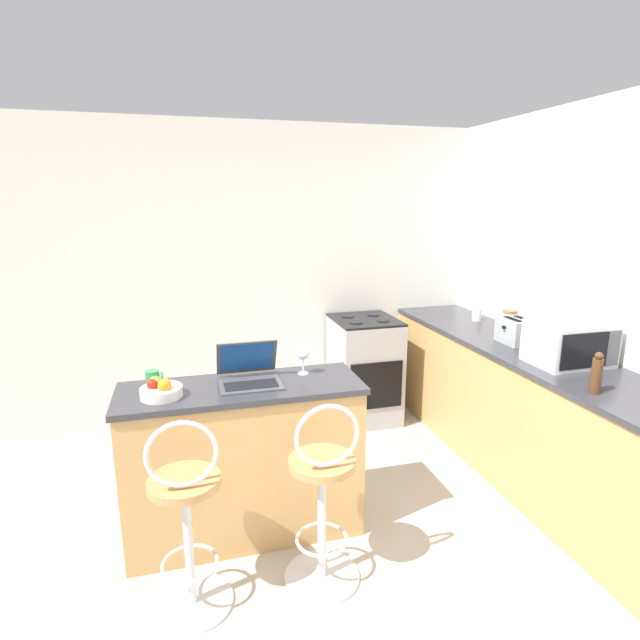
{
  "coord_description": "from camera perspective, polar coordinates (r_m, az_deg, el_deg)",
  "views": [
    {
      "loc": [
        -0.6,
        -1.82,
        1.96
      ],
      "look_at": [
        0.42,
        1.85,
        1.04
      ],
      "focal_mm": 28.0,
      "sensor_mm": 36.0,
      "label": 1
    }
  ],
  "objects": [
    {
      "name": "bar_stool_far",
      "position": [
        2.68,
        0.32,
        -19.72
      ],
      "size": [
        0.4,
        0.4,
        1.03
      ],
      "color": "silver",
      "rests_on": "ground_plane"
    },
    {
      "name": "mug_green",
      "position": [
        2.94,
        -18.5,
        -6.4
      ],
      "size": [
        0.09,
        0.07,
        0.1
      ],
      "color": "#338447",
      "rests_on": "breakfast_bar"
    },
    {
      "name": "wine_glass_short",
      "position": [
        2.98,
        -1.96,
        -3.91
      ],
      "size": [
        0.08,
        0.08,
        0.17
      ],
      "color": "silver",
      "rests_on": "breakfast_bar"
    },
    {
      "name": "mug_white",
      "position": [
        4.53,
        17.52,
        0.61
      ],
      "size": [
        0.09,
        0.08,
        0.1
      ],
      "color": "white",
      "rests_on": "counter_right"
    },
    {
      "name": "counter_right",
      "position": [
        3.94,
        22.23,
        -9.66
      ],
      "size": [
        0.65,
        3.04,
        0.94
      ],
      "color": "tan",
      "rests_on": "ground_plane"
    },
    {
      "name": "pepper_mill",
      "position": [
        3.07,
        29.05,
        -5.42
      ],
      "size": [
        0.06,
        0.06,
        0.23
      ],
      "color": "#4C2D19",
      "rests_on": "counter_right"
    },
    {
      "name": "fruit_bowl",
      "position": [
        2.8,
        -17.76,
        -7.62
      ],
      "size": [
        0.22,
        0.22,
        0.11
      ],
      "color": "silver",
      "rests_on": "breakfast_bar"
    },
    {
      "name": "storage_jar",
      "position": [
        4.17,
        20.83,
        -0.17
      ],
      "size": [
        0.11,
        0.11,
        0.18
      ],
      "color": "silver",
      "rests_on": "counter_right"
    },
    {
      "name": "microwave",
      "position": [
        3.53,
        26.64,
        -2.35
      ],
      "size": [
        0.47,
        0.34,
        0.28
      ],
      "color": "silver",
      "rests_on": "counter_right"
    },
    {
      "name": "laptop",
      "position": [
        2.9,
        -8.12,
        -5.94
      ],
      "size": [
        0.35,
        0.32,
        0.23
      ],
      "color": "#47474C",
      "rests_on": "breakfast_bar"
    },
    {
      "name": "wall_back",
      "position": [
        4.46,
        -7.57,
        4.98
      ],
      "size": [
        12.0,
        0.06,
        2.6
      ],
      "color": "silver",
      "rests_on": "ground_plane"
    },
    {
      "name": "stove_range",
      "position": [
        4.54,
        5.06,
        -5.6
      ],
      "size": [
        0.55,
        0.61,
        0.94
      ],
      "color": "#9EA3A8",
      "rests_on": "ground_plane"
    },
    {
      "name": "toaster",
      "position": [
        3.9,
        21.59,
        -1.17
      ],
      "size": [
        0.23,
        0.25,
        0.18
      ],
      "color": "#9EA3A8",
      "rests_on": "counter_right"
    },
    {
      "name": "breakfast_bar",
      "position": [
        3.07,
        -8.64,
        -15.59
      ],
      "size": [
        1.37,
        0.49,
        0.94
      ],
      "color": "tan",
      "rests_on": "ground_plane"
    },
    {
      "name": "bar_stool_near",
      "position": [
        2.61,
        -14.98,
        -21.25
      ],
      "size": [
        0.4,
        0.4,
        1.03
      ],
      "color": "silver",
      "rests_on": "ground_plane"
    },
    {
      "name": "ground_plane",
      "position": [
        2.74,
        2.25,
        -31.99
      ],
      "size": [
        20.0,
        20.0,
        0.0
      ],
      "primitive_type": "plane",
      "color": "#ADA393"
    }
  ]
}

